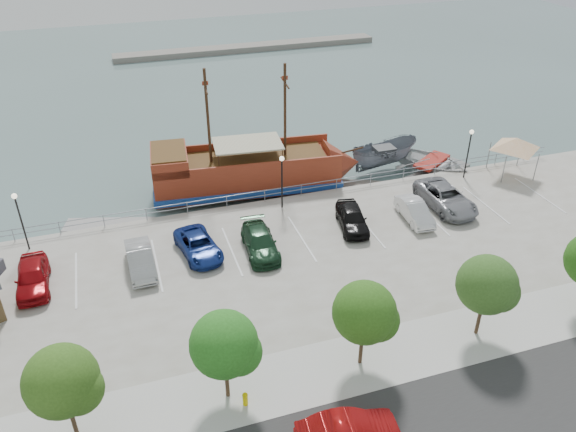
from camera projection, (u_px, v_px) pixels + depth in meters
name	position (u px, v px, depth m)	size (l,w,h in m)	color
ground	(311.00, 266.00, 38.06)	(160.00, 160.00, 0.00)	slate
sidewalk	(377.00, 358.00, 29.40)	(100.00, 4.00, 0.05)	beige
seawall_railing	(277.00, 193.00, 43.61)	(50.00, 0.06, 1.00)	gray
far_shore	(248.00, 48.00, 85.23)	(40.00, 3.00, 0.80)	gray
pirate_ship	(262.00, 170.00, 46.30)	(17.78, 6.43, 11.09)	maroon
patrol_boat	(383.00, 157.00, 49.86)	(2.44, 6.49, 2.51)	slate
speedboat	(431.00, 165.00, 49.78)	(4.79, 6.71, 1.39)	silver
dock_west	(109.00, 226.00, 42.04)	(6.61, 1.89, 0.38)	#989592
dock_mid	(355.00, 187.00, 47.39)	(6.60, 1.89, 0.38)	#6A635B
dock_east	(436.00, 174.00, 49.44)	(7.16, 2.05, 0.41)	slate
canopy_tent	(517.00, 138.00, 45.97)	(5.28, 5.28, 3.78)	slate
street_sedan	(349.00, 432.00, 24.56)	(1.62, 4.63, 1.53)	maroon
fire_hydrant	(245.00, 398.00, 26.58)	(0.27, 0.27, 0.79)	#DCC700
lamp_post_left	(19.00, 212.00, 36.51)	(0.36, 0.36, 4.28)	black
lamp_post_mid	(282.00, 173.00, 41.30)	(0.36, 0.36, 4.28)	black
lamp_post_right	(469.00, 145.00, 45.56)	(0.36, 0.36, 4.28)	black
tree_b	(66.00, 383.00, 23.69)	(3.30, 3.20, 5.00)	#473321
tree_c	(228.00, 346.00, 25.55)	(3.30, 3.20, 5.00)	#473321
tree_d	(368.00, 314.00, 27.41)	(3.30, 3.20, 5.00)	#473321
tree_e	(490.00, 286.00, 29.28)	(3.30, 3.20, 5.00)	#473321
parked_car_a	(32.00, 277.00, 34.09)	(1.88, 4.67, 1.59)	maroon
parked_car_b	(141.00, 260.00, 35.66)	(1.59, 4.57, 1.50)	#A7A7A7
parked_car_c	(198.00, 245.00, 37.19)	(2.23, 4.83, 1.34)	navy
parked_car_d	(260.00, 242.00, 37.41)	(2.02, 4.98, 1.44)	#173720
parked_car_e	(352.00, 218.00, 40.01)	(1.84, 4.58, 1.56)	black
parked_car_f	(415.00, 211.00, 40.93)	(1.48, 4.25, 1.40)	silver
parked_car_g	(446.00, 198.00, 42.44)	(2.72, 5.91, 1.64)	gray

